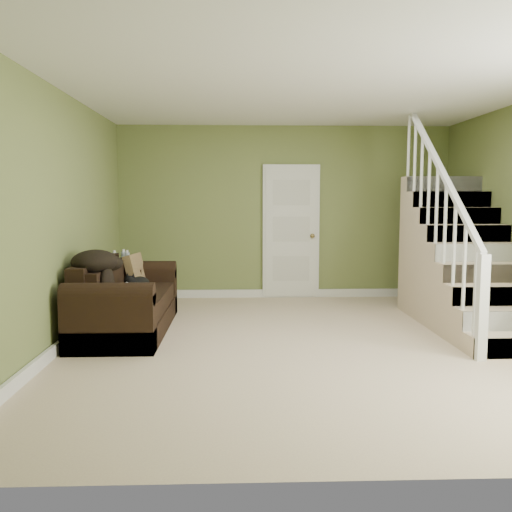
{
  "coord_description": "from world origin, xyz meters",
  "views": [
    {
      "loc": [
        -0.72,
        -5.48,
        1.5
      ],
      "look_at": [
        -0.52,
        0.25,
        0.9
      ],
      "focal_mm": 38.0,
      "sensor_mm": 36.0,
      "label": 1
    }
  ],
  "objects": [
    {
      "name": "banana",
      "position": [
        -1.82,
        0.13,
        0.47
      ],
      "size": [
        0.07,
        0.21,
        0.06
      ],
      "primitive_type": "ellipsoid",
      "rotation": [
        0.0,
        0.0,
        0.05
      ],
      "color": "yellow",
      "rests_on": "sofa"
    },
    {
      "name": "staircase",
      "position": [
        1.99,
        0.97,
        0.64
      ],
      "size": [
        1.0,
        2.51,
        2.82
      ],
      "color": "#C2A78C",
      "rests_on": "floor"
    },
    {
      "name": "side_table",
      "position": [
        -2.21,
        1.54,
        0.32
      ],
      "size": [
        0.57,
        0.57,
        0.85
      ],
      "rotation": [
        0.0,
        0.0,
        0.12
      ],
      "color": "black",
      "rests_on": "floor"
    },
    {
      "name": "throw_blanket",
      "position": [
        -2.22,
        0.23,
        0.85
      ],
      "size": [
        0.61,
        0.71,
        0.25
      ],
      "primitive_type": "ellipsoid",
      "rotation": [
        0.0,
        0.0,
        0.27
      ],
      "color": "black",
      "rests_on": "sofa"
    },
    {
      "name": "baseboard_left",
      "position": [
        -2.47,
        0.0,
        0.06
      ],
      "size": [
        0.04,
        5.5,
        0.12
      ],
      "primitive_type": "cube",
      "color": "white",
      "rests_on": "floor"
    },
    {
      "name": "baseboard_back",
      "position": [
        0.0,
        2.72,
        0.06
      ],
      "size": [
        5.0,
        0.04,
        0.12
      ],
      "primitive_type": "cube",
      "color": "white",
      "rests_on": "floor"
    },
    {
      "name": "wall_left",
      "position": [
        -2.5,
        0.0,
        1.3
      ],
      "size": [
        0.04,
        5.5,
        2.6
      ],
      "primitive_type": "cube",
      "color": "olive",
      "rests_on": "floor"
    },
    {
      "name": "sofa",
      "position": [
        -2.02,
        0.64,
        0.31
      ],
      "size": [
        0.89,
        2.07,
        0.82
      ],
      "color": "black",
      "rests_on": "floor"
    },
    {
      "name": "ceiling",
      "position": [
        0.0,
        0.0,
        2.6
      ],
      "size": [
        5.0,
        5.5,
        0.01
      ],
      "primitive_type": "cube",
      "color": "white",
      "rests_on": "wall_back"
    },
    {
      "name": "wall_back",
      "position": [
        0.0,
        2.75,
        1.3
      ],
      "size": [
        5.0,
        0.04,
        2.6
      ],
      "primitive_type": "cube",
      "color": "olive",
      "rests_on": "floor"
    },
    {
      "name": "throw_pillow",
      "position": [
        -2.0,
        1.31,
        0.62
      ],
      "size": [
        0.25,
        0.42,
        0.4
      ],
      "primitive_type": "cube",
      "rotation": [
        0.0,
        -0.24,
        -0.17
      ],
      "color": "#492F1D",
      "rests_on": "sofa"
    },
    {
      "name": "door",
      "position": [
        0.1,
        2.71,
        1.01
      ],
      "size": [
        0.86,
        0.12,
        2.02
      ],
      "color": "white",
      "rests_on": "floor"
    },
    {
      "name": "wall_front",
      "position": [
        0.0,
        -2.75,
        1.3
      ],
      "size": [
        5.0,
        0.04,
        2.6
      ],
      "primitive_type": "cube",
      "color": "olive",
      "rests_on": "floor"
    },
    {
      "name": "floor",
      "position": [
        0.0,
        0.0,
        0.0
      ],
      "size": [
        5.0,
        5.5,
        0.01
      ],
      "primitive_type": "cube",
      "color": "#C2A78C",
      "rests_on": "ground"
    },
    {
      "name": "cat",
      "position": [
        -1.83,
        0.55,
        0.54
      ],
      "size": [
        0.31,
        0.55,
        0.26
      ],
      "rotation": [
        0.0,
        0.0,
        -0.34
      ],
      "color": "black",
      "rests_on": "sofa"
    }
  ]
}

